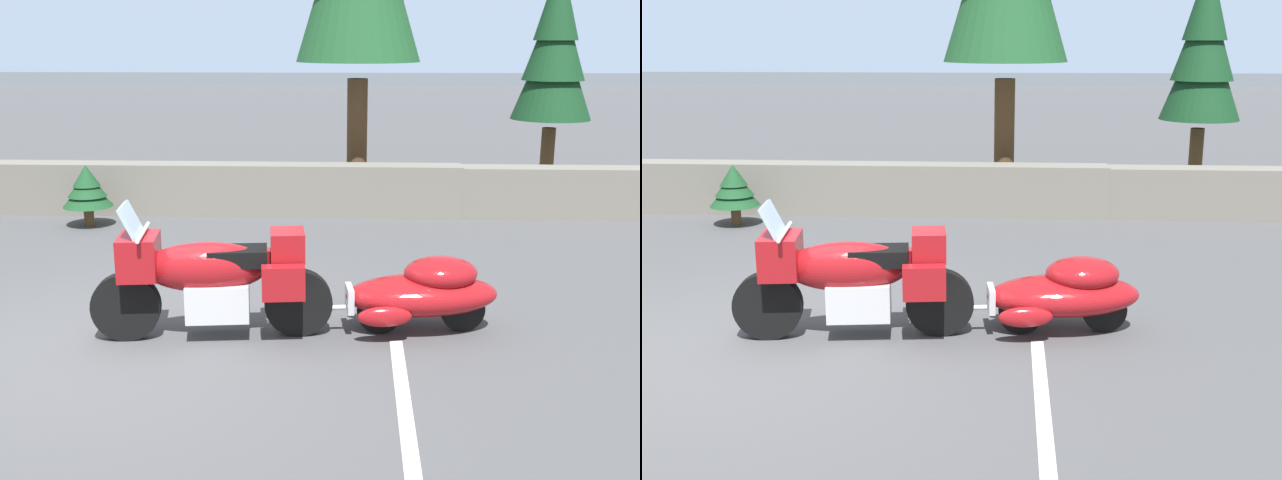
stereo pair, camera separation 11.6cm
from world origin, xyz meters
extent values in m
plane|color=#4C4C4F|center=(0.00, 0.00, 0.00)|extent=(80.00, 80.00, 0.00)
cube|color=slate|center=(0.00, 5.70, 0.42)|extent=(8.00, 0.50, 0.83)
cylinder|color=black|center=(0.12, 0.24, 0.33)|extent=(0.67, 0.22, 0.66)
cylinder|color=black|center=(1.76, 0.43, 0.33)|extent=(0.67, 0.22, 0.66)
cube|color=silver|center=(0.99, 0.34, 0.38)|extent=(0.65, 0.51, 0.36)
ellipsoid|color=maroon|center=(0.89, 0.33, 0.71)|extent=(1.24, 0.58, 0.48)
cube|color=maroon|center=(0.27, 0.25, 0.83)|extent=(0.42, 0.56, 0.40)
cube|color=#9EB7C6|center=(0.22, 0.25, 1.16)|extent=(0.24, 0.46, 0.34)
cube|color=black|center=(1.19, 0.36, 0.81)|extent=(0.60, 0.42, 0.16)
cube|color=maroon|center=(1.66, 0.42, 0.91)|extent=(0.36, 0.43, 0.28)
cube|color=maroon|center=(1.65, 0.11, 0.63)|extent=(0.42, 0.21, 0.32)
cube|color=maroon|center=(1.58, 0.71, 0.63)|extent=(0.42, 0.21, 0.32)
cylinder|color=silver|center=(0.32, 0.26, 1.06)|extent=(0.12, 0.70, 0.04)
cylinder|color=silver|center=(0.17, 0.24, 0.58)|extent=(0.26, 0.10, 0.54)
cylinder|color=black|center=(2.55, 0.52, 0.22)|extent=(0.45, 0.15, 0.44)
cylinder|color=black|center=(3.37, 0.62, 0.22)|extent=(0.45, 0.15, 0.44)
ellipsoid|color=maroon|center=(2.96, 0.57, 0.38)|extent=(1.57, 0.85, 0.40)
ellipsoid|color=maroon|center=(3.14, 0.59, 0.60)|extent=(0.78, 0.64, 0.32)
cube|color=silver|center=(2.26, 0.49, 0.36)|extent=(0.10, 0.32, 0.24)
ellipsoid|color=maroon|center=(2.59, 0.20, 0.28)|extent=(0.53, 0.20, 0.20)
ellipsoid|color=maroon|center=(2.52, 0.84, 0.28)|extent=(0.53, 0.20, 0.20)
cylinder|color=silver|center=(1.87, 0.44, 0.27)|extent=(0.70, 0.13, 0.05)
cylinder|color=brown|center=(2.32, 6.75, 1.07)|extent=(0.35, 0.35, 2.13)
cylinder|color=brown|center=(5.83, 7.74, 0.60)|extent=(0.25, 0.25, 1.21)
cone|color=#143D1E|center=(5.83, 7.74, 2.32)|extent=(1.42, 1.42, 1.91)
cone|color=#143D1E|center=(5.83, 7.74, 2.90)|extent=(1.10, 1.10, 1.67)
cylinder|color=brown|center=(-1.78, 4.80, 0.14)|extent=(0.15, 0.15, 0.27)
cone|color=#194723|center=(-1.78, 4.80, 0.52)|extent=(0.75, 0.75, 0.43)
cone|color=#194723|center=(-1.78, 4.80, 0.65)|extent=(0.58, 0.58, 0.38)
cone|color=#194723|center=(-1.78, 4.80, 0.78)|extent=(0.42, 0.42, 0.32)
cube|color=silver|center=(2.71, -1.50, 0.00)|extent=(0.12, 3.60, 0.01)
camera|label=1|loc=(2.30, -6.74, 2.84)|focal=43.95mm
camera|label=2|loc=(2.41, -6.74, 2.84)|focal=43.95mm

